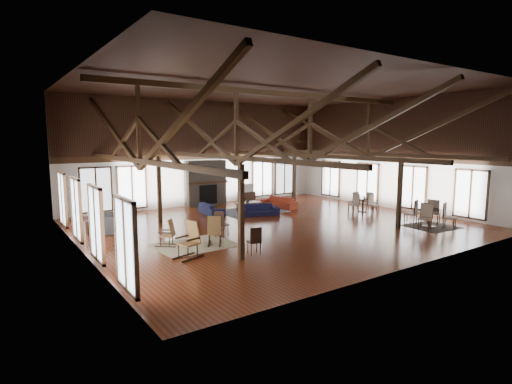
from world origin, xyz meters
TOP-DOWN VIEW (x-y plane):
  - floor at (0.00, 0.00)m, footprint 16.00×16.00m
  - ceiling at (0.00, 0.00)m, footprint 16.00×14.00m
  - wall_back at (0.00, 7.00)m, footprint 16.00×0.02m
  - wall_front at (0.00, -7.00)m, footprint 16.00×0.02m
  - wall_left at (-8.00, 0.00)m, footprint 0.02×14.00m
  - wall_right at (8.00, 0.00)m, footprint 0.02×14.00m
  - roof_truss at (0.00, 0.00)m, footprint 15.60×14.07m
  - post_grid at (0.00, 0.00)m, footprint 8.16×7.16m
  - fireplace at (0.00, 6.67)m, footprint 2.50×0.69m
  - ceiling_fan at (0.50, -1.00)m, footprint 1.60×1.60m
  - sofa_navy_front at (0.73, 2.27)m, footprint 2.07×1.32m
  - sofa_navy_left at (-1.08, 3.97)m, footprint 1.96×0.92m
  - sofa_orange at (2.91, 3.51)m, footprint 2.18×1.31m
  - coffee_table at (0.86, 3.52)m, footprint 1.31×0.67m
  - vase at (0.80, 3.47)m, footprint 0.26×0.26m
  - armchair at (-6.51, 2.69)m, footprint 1.44×1.34m
  - side_table_lamp at (-7.10, 2.98)m, footprint 0.41×0.41m
  - rocking_chair_a at (-5.27, -0.66)m, footprint 0.84×0.80m
  - rocking_chair_b at (-3.86, -1.47)m, footprint 0.83×0.95m
  - rocking_chair_c at (-5.21, -2.33)m, footprint 1.04×0.75m
  - side_chair_a at (-3.10, -0.56)m, footprint 0.60×0.60m
  - side_chair_b at (-3.34, -3.30)m, footprint 0.47×0.47m
  - cafe_table_near at (5.36, -4.10)m, footprint 2.16×2.16m
  - cafe_table_far at (5.91, 0.09)m, footprint 1.86×1.86m
  - cup_near at (5.35, -4.18)m, footprint 0.12×0.12m
  - cup_far at (5.92, 0.02)m, footprint 0.16×0.16m
  - tv_console at (2.89, 6.75)m, footprint 1.09×0.41m
  - television at (2.86, 6.75)m, footprint 0.88×0.12m
  - rug_tan at (-4.46, -1.07)m, footprint 2.85×2.29m
  - rug_navy at (1.05, 3.46)m, footprint 3.46×2.60m
  - rug_dark at (5.47, -4.14)m, footprint 2.13×1.96m

SIDE VIEW (x-z plane):
  - floor at x=0.00m, z-range 0.00..0.00m
  - rug_dark at x=5.47m, z-range 0.00..0.01m
  - rug_tan at x=-4.46m, z-range 0.00..0.01m
  - rug_navy at x=1.05m, z-range 0.00..0.01m
  - tv_console at x=2.89m, z-range 0.00..0.55m
  - sofa_navy_left at x=-1.08m, z-range 0.00..0.55m
  - sofa_navy_front at x=0.73m, z-range 0.00..0.56m
  - sofa_orange at x=2.91m, z-range 0.00..0.60m
  - armchair at x=-6.51m, z-range 0.00..0.76m
  - side_table_lamp at x=-7.10m, z-range -0.13..0.92m
  - coffee_table at x=0.86m, z-range 0.19..0.69m
  - rocking_chair_a at x=-5.27m, z-range -0.03..0.96m
  - cafe_table_far at x=5.91m, z-range 0.00..0.97m
  - rocking_chair_b at x=-3.86m, z-range -0.03..1.05m
  - side_chair_b at x=-3.34m, z-range 0.08..1.02m
  - cafe_table_near at x=5.36m, z-range 0.00..1.11m
  - rocking_chair_c at x=-5.21m, z-range -0.04..1.17m
  - vase at x=0.80m, z-range 0.50..0.70m
  - side_chair_a at x=-3.10m, z-range 0.08..1.13m
  - cup_far at x=5.92m, z-range 0.70..0.81m
  - television at x=2.86m, z-range 0.55..1.06m
  - cup_near at x=5.35m, z-range 0.80..0.89m
  - fireplace at x=0.00m, z-range -0.01..2.59m
  - post_grid at x=0.00m, z-range 0.00..3.05m
  - wall_back at x=0.00m, z-range 0.00..6.00m
  - wall_front at x=0.00m, z-range 0.00..6.00m
  - wall_left at x=-8.00m, z-range 0.00..6.00m
  - wall_right at x=8.00m, z-range 0.00..6.00m
  - ceiling_fan at x=0.50m, z-range 3.36..4.11m
  - roof_truss at x=0.00m, z-range 2.46..5.60m
  - ceiling at x=0.00m, z-range 5.99..6.01m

